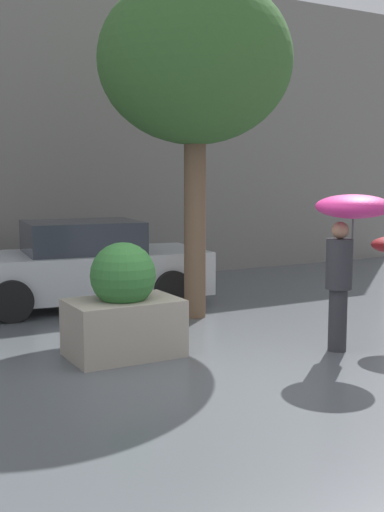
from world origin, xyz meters
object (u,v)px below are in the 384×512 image
object	(u,v)px
person_adult	(349,231)
street_tree	(195,63)
planter_box	(123,308)
parked_car_near	(83,267)

from	to	relation	value
person_adult	street_tree	distance (m)	3.42
planter_box	person_adult	distance (m)	2.77
planter_box	street_tree	distance (m)	3.82
person_adult	street_tree	size ratio (longest dim) A/B	0.38
person_adult	street_tree	xyz separation A→B (m)	(-0.65, 2.52, 2.22)
planter_box	person_adult	bearing A→B (deg)	-24.95
person_adult	planter_box	bearing A→B (deg)	-158.45
person_adult	street_tree	bearing A→B (deg)	150.84
parked_car_near	street_tree	bearing A→B (deg)	-138.60
parked_car_near	street_tree	world-z (taller)	street_tree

